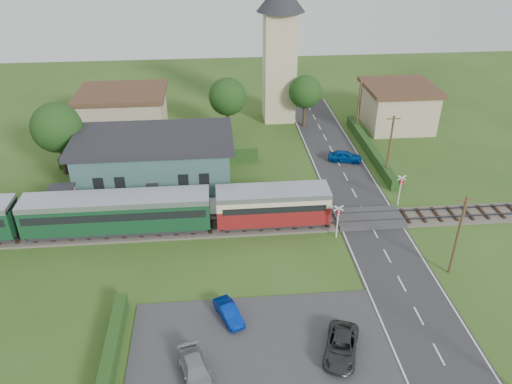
{
  "coord_description": "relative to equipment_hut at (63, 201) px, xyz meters",
  "views": [
    {
      "loc": [
        -3.89,
        -35.54,
        25.26
      ],
      "look_at": [
        -0.25,
        4.0,
        2.41
      ],
      "focal_mm": 35.0,
      "sensor_mm": 36.0,
      "label": 1
    }
  ],
  "objects": [
    {
      "name": "streetlamp_west",
      "position": [
        -4.0,
        14.8,
        1.29
      ],
      "size": [
        0.3,
        0.3,
        5.15
      ],
      "color": "#3F3F47",
      "rests_on": "ground"
    },
    {
      "name": "crossing_deck",
      "position": [
        28.0,
        -3.2,
        -1.52
      ],
      "size": [
        6.2,
        3.4,
        0.45
      ],
      "primitive_type": "cube",
      "color": "#333335",
      "rests_on": "ground"
    },
    {
      "name": "station_building",
      "position": [
        8.0,
        5.79,
        0.95
      ],
      "size": [
        16.0,
        9.0,
        5.3
      ],
      "color": "#3A6163",
      "rests_on": "ground"
    },
    {
      "name": "car_park_blue",
      "position": [
        14.6,
        -14.7,
        -1.14
      ],
      "size": [
        2.22,
        3.39,
        1.05
      ],
      "primitive_type": "imported",
      "rotation": [
        0.0,
        0.0,
        0.38
      ],
      "color": "#01208A",
      "rests_on": "car_park"
    },
    {
      "name": "tree_b",
      "position": [
        16.0,
        17.8,
        3.27
      ],
      "size": [
        4.6,
        4.6,
        7.34
      ],
      "color": "#332316",
      "rests_on": "ground"
    },
    {
      "name": "house_west",
      "position": [
        3.0,
        19.8,
        1.04
      ],
      "size": [
        10.8,
        8.8,
        5.5
      ],
      "color": "tan",
      "rests_on": "ground"
    },
    {
      "name": "hedge_roadside",
      "position": [
        32.2,
        10.8,
        -1.15
      ],
      "size": [
        0.8,
        18.0,
        1.2
      ],
      "primitive_type": "cube",
      "color": "#193814",
      "rests_on": "ground"
    },
    {
      "name": "pedestrian_near",
      "position": [
        14.62,
        -0.75,
        -0.48
      ],
      "size": [
        0.63,
        0.44,
        1.64
      ],
      "primitive_type": "imported",
      "rotation": [
        0.0,
        0.0,
        3.06
      ],
      "color": "gray",
      "rests_on": "platform"
    },
    {
      "name": "hedge_station",
      "position": [
        8.0,
        10.3,
        -1.1
      ],
      "size": [
        22.0,
        0.8,
        1.3
      ],
      "primitive_type": "cube",
      "color": "#193814",
      "rests_on": "ground"
    },
    {
      "name": "train",
      "position": [
        2.28,
        -3.2,
        0.43
      ],
      "size": [
        43.2,
        2.9,
        3.4
      ],
      "color": "#232328",
      "rests_on": "ground"
    },
    {
      "name": "church_tower",
      "position": [
        23.0,
        22.8,
        8.48
      ],
      "size": [
        6.0,
        6.0,
        17.6
      ],
      "color": "#C5B88C",
      "rests_on": "ground"
    },
    {
      "name": "car_park",
      "position": [
        16.5,
        -17.2,
        -1.71
      ],
      "size": [
        17.0,
        9.0,
        0.08
      ],
      "primitive_type": "cube",
      "color": "#333335",
      "rests_on": "ground"
    },
    {
      "name": "platform",
      "position": [
        8.0,
        0.0,
        -1.52
      ],
      "size": [
        30.0,
        3.0,
        0.45
      ],
      "primitive_type": "cube",
      "color": "gray",
      "rests_on": "ground"
    },
    {
      "name": "pedestrian_far",
      "position": [
        2.78,
        0.25,
        -0.31
      ],
      "size": [
        0.99,
        1.13,
        1.97
      ],
      "primitive_type": "imported",
      "rotation": [
        0.0,
        0.0,
        1.85
      ],
      "color": "gray",
      "rests_on": "platform"
    },
    {
      "name": "road",
      "position": [
        28.0,
        -5.2,
        -1.72
      ],
      "size": [
        6.0,
        70.0,
        0.05
      ],
      "primitive_type": "cube",
      "color": "#28282B",
      "rests_on": "ground"
    },
    {
      "name": "ground",
      "position": [
        18.0,
        -5.2,
        -1.75
      ],
      "size": [
        120.0,
        120.0,
        0.0
      ],
      "primitive_type": "plane",
      "color": "#2D4C19"
    },
    {
      "name": "equipment_hut",
      "position": [
        0.0,
        0.0,
        0.0
      ],
      "size": [
        2.3,
        2.3,
        2.55
      ],
      "color": "#C5B88C",
      "rests_on": "platform"
    },
    {
      "name": "utility_pole_b",
      "position": [
        32.2,
        -11.2,
        1.88
      ],
      "size": [
        1.4,
        0.22,
        7.0
      ],
      "color": "#473321",
      "rests_on": "ground"
    },
    {
      "name": "house_east",
      "position": [
        38.0,
        18.8,
        1.05
      ],
      "size": [
        8.8,
        8.8,
        5.5
      ],
      "color": "tan",
      "rests_on": "ground"
    },
    {
      "name": "crossing_signal_near",
      "position": [
        24.4,
        -5.61,
        0.39
      ],
      "size": [
        0.84,
        0.28,
        3.28
      ],
      "color": "silver",
      "rests_on": "ground"
    },
    {
      "name": "tree_c",
      "position": [
        26.0,
        19.8,
        2.91
      ],
      "size": [
        4.2,
        4.2,
        6.78
      ],
      "color": "#332316",
      "rests_on": "ground"
    },
    {
      "name": "car_on_road",
      "position": [
        28.79,
        8.97,
        -1.06
      ],
      "size": [
        3.98,
        2.4,
        1.27
      ],
      "primitive_type": "imported",
      "rotation": [
        0.0,
        0.0,
        1.31
      ],
      "color": "navy",
      "rests_on": "road"
    },
    {
      "name": "hedge_carpark",
      "position": [
        7.0,
        -17.2,
        -1.15
      ],
      "size": [
        0.8,
        9.0,
        1.2
      ],
      "primitive_type": "cube",
      "color": "#193814",
      "rests_on": "ground"
    },
    {
      "name": "streetlamp_east",
      "position": [
        34.0,
        21.8,
        1.29
      ],
      "size": [
        0.3,
        0.3,
        5.15
      ],
      "color": "#3F3F47",
      "rests_on": "ground"
    },
    {
      "name": "railway_track",
      "position": [
        18.0,
        -3.2,
        -1.64
      ],
      "size": [
        76.0,
        3.2,
        0.49
      ],
      "color": "#4C443D",
      "rests_on": "ground"
    },
    {
      "name": "tree_a",
      "position": [
        -2.0,
        8.8,
        3.63
      ],
      "size": [
        5.2,
        5.2,
        8.0
      ],
      "color": "#332316",
      "rests_on": "ground"
    },
    {
      "name": "car_park_silver",
      "position": [
        12.38,
        -19.7,
        -1.08
      ],
      "size": [
        2.67,
        4.36,
        1.18
      ],
      "primitive_type": "imported",
      "rotation": [
        0.0,
        0.0,
        0.27
      ],
      "color": "#95979E",
      "rests_on": "car_park"
    },
    {
      "name": "car_park_dark",
      "position": [
        21.66,
        -18.53,
        -1.07
      ],
      "size": [
        3.33,
        4.72,
        1.2
      ],
      "primitive_type": "imported",
      "rotation": [
        0.0,
        0.0,
        -0.35
      ],
      "color": "#2B2B2D",
      "rests_on": "car_park"
    },
    {
      "name": "utility_pole_c",
      "position": [
        32.2,
        4.8,
        1.88
      ],
      "size": [
        1.4,
        0.22,
        7.0
      ],
      "color": "#473321",
      "rests_on": "ground"
    },
    {
      "name": "crossing_signal_far",
      "position": [
        31.6,
        -0.81,
        0.39
      ],
      "size": [
        0.84,
        0.28,
        3.28
      ],
      "color": "silver",
      "rests_on": "ground"
    },
    {
      "name": "utility_pole_d",
      "position": [
        32.2,
        16.8,
        1.88
      ],
      "size": [
        1.4,
        0.22,
        7.0
      ],
      "color": "#473321",
      "rests_on": "ground"
    }
  ]
}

